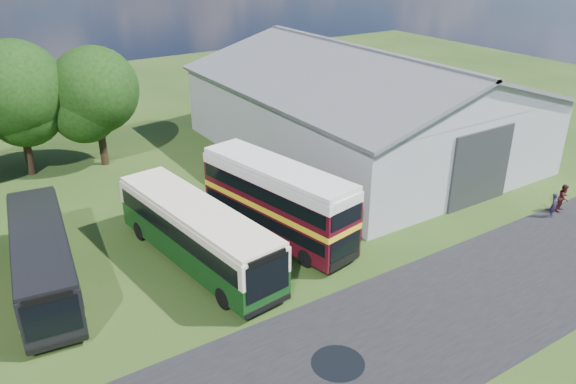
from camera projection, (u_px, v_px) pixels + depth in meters
ground at (324, 313)px, 25.77m from camera, size 120.00×120.00×0.00m
asphalt_road at (418, 325)px, 24.97m from camera, size 60.00×8.00×0.02m
puddle at (338, 364)px, 22.74m from camera, size 2.20×2.20×0.01m
storage_shed at (359, 99)px, 43.61m from camera, size 18.80×24.80×8.15m
tree_mid at (15, 90)px, 38.11m from camera, size 6.80×6.80×9.60m
tree_right_a at (95, 90)px, 40.03m from camera, size 6.26×6.26×8.83m
shrub_front at (340, 229)px, 33.11m from camera, size 1.70×1.70×1.70m
shrub_mid at (320, 216)px, 34.63m from camera, size 1.60×1.60×1.60m
shrub_back at (302, 204)px, 36.15m from camera, size 1.80×1.80×1.80m
bus_green_single at (197, 233)px, 29.05m from camera, size 4.22×12.22×3.30m
bus_maroon_double at (277, 202)px, 31.45m from camera, size 4.46×10.49×4.38m
bus_dark_single at (43, 258)px, 27.07m from camera, size 3.88×11.20×3.02m
visitor_a at (554, 205)px, 34.18m from camera, size 0.67×0.56×1.57m
visitor_b at (564, 198)px, 34.88m from camera, size 0.97×0.82×1.78m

